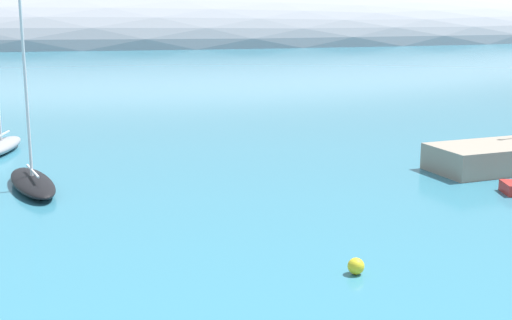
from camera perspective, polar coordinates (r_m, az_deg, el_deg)
distant_ridge at (r=206.52m, az=-6.53°, el=9.51°), size 331.15×88.07×35.66m
sailboat_grey_near_shore at (r=51.59m, az=-19.72°, el=1.16°), size 2.96×6.53×10.53m
sailboat_black_mid_mooring at (r=40.67m, az=-17.51°, el=-1.58°), size 3.77×7.66×10.71m
mooring_buoy_yellow at (r=27.11m, az=8.02°, el=-8.43°), size 0.64×0.64×0.64m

